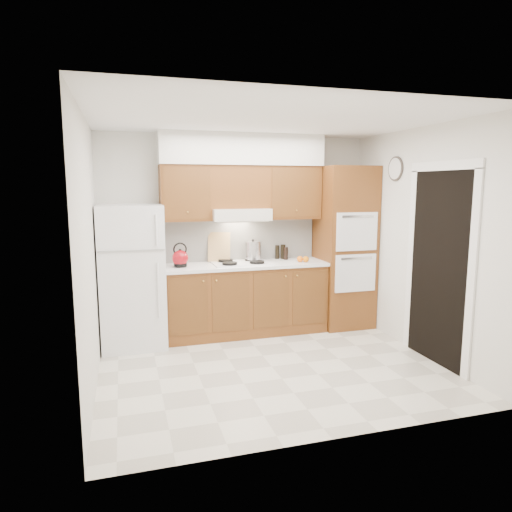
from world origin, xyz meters
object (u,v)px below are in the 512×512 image
(fridge, at_px, (132,276))
(stock_pot, at_px, (253,250))
(oven_cabinet, at_px, (344,247))
(kettle, at_px, (180,258))

(fridge, distance_m, stock_pot, 1.60)
(oven_cabinet, bearing_deg, kettle, -179.54)
(oven_cabinet, bearing_deg, stock_pot, 172.83)
(oven_cabinet, height_order, kettle, oven_cabinet)
(fridge, distance_m, oven_cabinet, 2.86)
(fridge, relative_size, oven_cabinet, 0.78)
(kettle, distance_m, stock_pot, 1.01)
(fridge, xyz_separation_m, kettle, (0.59, 0.02, 0.19))
(fridge, relative_size, stock_pot, 7.49)
(kettle, height_order, stock_pot, stock_pot)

